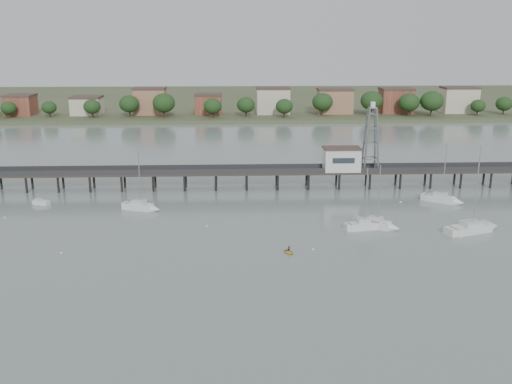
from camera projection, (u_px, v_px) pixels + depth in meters
ground_plane at (231, 310)px, 71.73m from camera, size 500.00×500.00×0.00m
pier at (231, 172)px, 128.60m from camera, size 150.00×5.00×5.50m
pier_building at (342, 159)px, 128.84m from camera, size 8.40×5.40×5.30m
lattice_tower at (371, 139)px, 127.94m from camera, size 3.20×3.20×15.50m
sailboat_b at (144, 207)px, 113.06m from camera, size 7.68×4.70×12.32m
sailboat_d at (478, 228)px, 100.93m from camera, size 10.46×6.07×16.44m
sailboat_e at (446, 200)px, 118.29m from camera, size 7.79×6.59×13.18m
sailboat_c at (368, 225)px, 102.04m from camera, size 7.33×3.47×11.78m
sailboat_f at (381, 225)px, 102.32m from camera, size 7.33×5.76×12.21m
white_tender at (41, 202)px, 117.20m from camera, size 3.73×2.57×1.34m
yellow_dinghy at (289, 253)px, 90.80m from camera, size 1.68×1.07×2.28m
dinghy_occupant at (289, 253)px, 90.80m from camera, size 0.46×1.01×0.23m
mooring_buoys at (251, 227)px, 102.92m from camera, size 91.46×27.27×0.39m
far_shore at (232, 101)px, 302.55m from camera, size 500.00×170.00×10.40m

